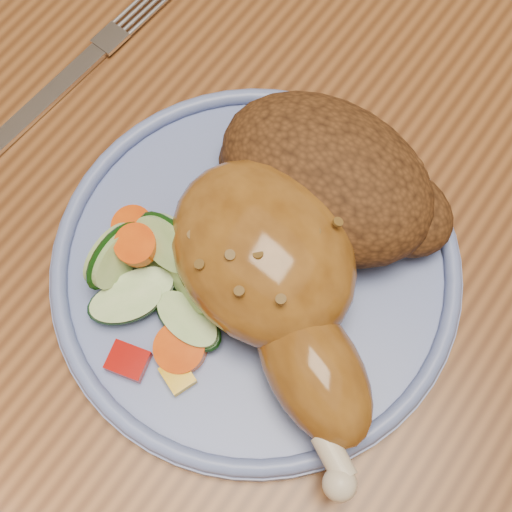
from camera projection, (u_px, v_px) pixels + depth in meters
name	position (u px, v px, depth m)	size (l,w,h in m)	color
ground	(325.00, 409.00, 1.15)	(4.00, 4.00, 0.00)	#512F1B
dining_table	(406.00, 265.00, 0.52)	(0.90, 1.40, 0.75)	brown
plate	(256.00, 269.00, 0.43)	(0.24, 0.24, 0.01)	#6275B8
plate_rim	(256.00, 262.00, 0.42)	(0.24, 0.24, 0.01)	#6275B8
chicken_leg	(275.00, 280.00, 0.39)	(0.18, 0.15, 0.06)	#8F591E
rice_pilaf	(331.00, 180.00, 0.42)	(0.15, 0.10, 0.06)	#4E2B13
vegetable_pile	(155.00, 281.00, 0.40)	(0.10, 0.10, 0.05)	#A50A05
fork	(65.00, 81.00, 0.48)	(0.03, 0.16, 0.00)	silver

